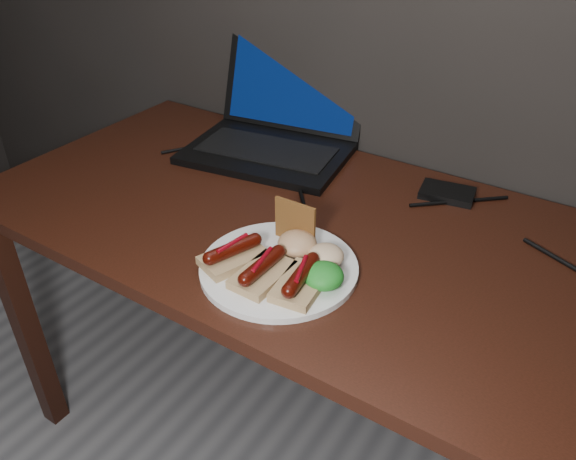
{
  "coord_description": "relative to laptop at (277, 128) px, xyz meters",
  "views": [
    {
      "loc": [
        0.5,
        0.55,
        1.37
      ],
      "look_at": [
        0.06,
        1.24,
        0.82
      ],
      "focal_mm": 35.0,
      "sensor_mm": 36.0,
      "label": 1
    }
  ],
  "objects": [
    {
      "name": "desk_cables",
      "position": [
        0.28,
        -0.11,
        -0.05
      ],
      "size": [
        0.99,
        0.33,
        0.01
      ],
      "color": "black",
      "rests_on": "desk"
    },
    {
      "name": "salad_greens",
      "position": [
        0.39,
        -0.43,
        -0.02
      ],
      "size": [
        0.07,
        0.07,
        0.04
      ],
      "primitive_type": "ellipsoid",
      "color": "#136118",
      "rests_on": "plate"
    },
    {
      "name": "salsa_mound",
      "position": [
        0.3,
        -0.38,
        -0.02
      ],
      "size": [
        0.07,
        0.07,
        0.04
      ],
      "primitive_type": "ellipsoid",
      "color": "#9D2E0F",
      "rests_on": "plate"
    },
    {
      "name": "laptop",
      "position": [
        0.0,
        0.0,
        0.0
      ],
      "size": [
        0.44,
        0.41,
        0.25
      ],
      "color": "black",
      "rests_on": "desk"
    },
    {
      "name": "plate",
      "position": [
        0.29,
        -0.43,
        -0.05
      ],
      "size": [
        0.35,
        0.35,
        0.01
      ],
      "primitive_type": "cylinder",
      "rotation": [
        0.0,
        0.0,
        -0.28
      ],
      "color": "silver",
      "rests_on": "desk"
    },
    {
      "name": "hard_drive",
      "position": [
        0.45,
        -0.01,
        -0.04
      ],
      "size": [
        0.12,
        0.09,
        0.02
      ],
      "primitive_type": "cube",
      "rotation": [
        0.0,
        0.0,
        0.16
      ],
      "color": "black",
      "rests_on": "desk"
    },
    {
      "name": "crispbread",
      "position": [
        0.28,
        -0.35,
        0.0
      ],
      "size": [
        0.08,
        0.01,
        0.08
      ],
      "primitive_type": "cube",
      "color": "brown",
      "rests_on": "plate"
    },
    {
      "name": "bread_sausage_center",
      "position": [
        0.29,
        -0.47,
        -0.02
      ],
      "size": [
        0.07,
        0.12,
        0.04
      ],
      "color": "tan",
      "rests_on": "plate"
    },
    {
      "name": "coleslaw_mound",
      "position": [
        0.36,
        -0.38,
        -0.02
      ],
      "size": [
        0.06,
        0.06,
        0.04
      ],
      "primitive_type": "ellipsoid",
      "color": "beige",
      "rests_on": "plate"
    },
    {
      "name": "desk",
      "position": [
        0.23,
        -0.26,
        -0.14
      ],
      "size": [
        1.4,
        0.7,
        0.75
      ],
      "color": "#35150D",
      "rests_on": "ground"
    },
    {
      "name": "bread_sausage_right",
      "position": [
        0.36,
        -0.46,
        -0.02
      ],
      "size": [
        0.08,
        0.12,
        0.04
      ],
      "color": "tan",
      "rests_on": "plate"
    },
    {
      "name": "bread_sausage_left",
      "position": [
        0.22,
        -0.46,
        -0.02
      ],
      "size": [
        0.1,
        0.13,
        0.04
      ],
      "color": "tan",
      "rests_on": "plate"
    }
  ]
}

